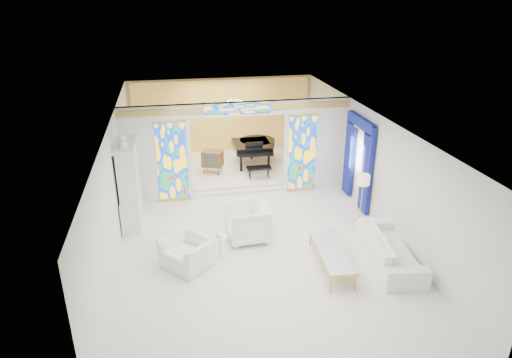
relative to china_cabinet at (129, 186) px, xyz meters
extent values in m
plane|color=white|center=(3.22, -0.60, -1.17)|extent=(12.00, 12.00, 0.00)
cube|color=white|center=(3.22, -0.60, 1.83)|extent=(7.00, 12.00, 0.02)
cube|color=silver|center=(3.22, 5.40, 0.33)|extent=(7.00, 0.02, 3.00)
cube|color=silver|center=(3.22, -6.60, 0.33)|extent=(7.00, 0.02, 3.00)
cube|color=silver|center=(-0.28, -0.60, 0.33)|extent=(0.02, 12.00, 3.00)
cube|color=silver|center=(6.72, -0.60, 0.33)|extent=(0.02, 12.00, 3.00)
cube|color=silver|center=(0.72, 1.40, 0.33)|extent=(2.00, 0.18, 3.00)
cube|color=silver|center=(5.72, 1.40, 0.33)|extent=(2.00, 0.18, 3.00)
cube|color=silver|center=(3.22, 1.40, 1.63)|extent=(3.00, 0.18, 0.40)
cube|color=silver|center=(1.72, 1.30, 0.13)|extent=(0.12, 0.06, 2.60)
cube|color=silver|center=(4.72, 1.30, 0.13)|extent=(0.12, 0.06, 2.60)
cube|color=silver|center=(3.22, 1.30, 1.48)|extent=(3.24, 0.06, 0.12)
cube|color=gold|center=(3.22, 1.30, 1.65)|extent=(7.00, 0.05, 0.18)
cube|color=gold|center=(1.19, 1.29, 0.13)|extent=(0.90, 0.04, 2.40)
cube|color=gold|center=(5.25, 1.29, 0.13)|extent=(0.90, 0.04, 2.40)
cube|color=gold|center=(3.22, 1.29, 1.65)|extent=(2.00, 0.04, 0.34)
cube|color=white|center=(3.22, 3.50, -1.08)|extent=(6.80, 3.80, 0.18)
cube|color=#EFC253|center=(3.22, 5.28, 0.33)|extent=(6.70, 0.10, 2.90)
cylinder|color=gold|center=(3.42, 3.40, 1.38)|extent=(0.48, 0.48, 0.30)
cube|color=navy|center=(6.62, -0.55, 0.18)|extent=(0.12, 0.55, 2.60)
cube|color=navy|center=(6.62, 0.75, 0.18)|extent=(0.12, 0.55, 2.60)
cube|color=navy|center=(6.62, 0.10, 1.38)|extent=(0.14, 1.70, 0.30)
cube|color=gold|center=(6.62, 0.10, 1.21)|extent=(0.12, 1.50, 0.06)
cube|color=silver|center=(0.00, 0.00, -0.72)|extent=(0.50, 1.40, 0.90)
cube|color=silver|center=(0.00, 0.00, 0.43)|extent=(0.44, 1.30, 1.40)
cube|color=white|center=(0.23, 0.00, 0.43)|extent=(0.01, 1.20, 1.30)
cube|color=silver|center=(0.00, 0.00, 1.17)|extent=(0.56, 1.46, 0.08)
cylinder|color=white|center=(0.00, -0.35, 1.29)|extent=(0.22, 0.22, 0.16)
sphere|color=white|center=(0.00, -0.35, 1.45)|extent=(0.20, 0.20, 0.20)
imported|color=white|center=(1.39, -2.38, -0.81)|extent=(1.46, 1.47, 0.72)
imported|color=white|center=(3.00, -1.44, -0.68)|extent=(1.12, 1.09, 0.98)
imported|color=white|center=(6.17, -3.14, -0.80)|extent=(1.30, 2.63, 0.74)
cylinder|color=silver|center=(2.19, -2.08, -0.65)|extent=(0.56, 0.56, 0.03)
cylinder|color=silver|center=(2.19, -2.08, -0.91)|extent=(0.09, 0.09, 0.50)
cylinder|color=silver|center=(2.19, -2.08, -1.16)|extent=(0.37, 0.37, 0.03)
imported|color=white|center=(2.19, -2.08, -0.55)|extent=(0.19, 0.19, 0.17)
cube|color=white|center=(4.71, -3.08, -0.72)|extent=(0.78, 2.13, 0.05)
cube|color=gold|center=(4.71, -3.08, -0.74)|extent=(0.82, 2.17, 0.03)
cube|color=gold|center=(4.37, -4.05, -0.95)|extent=(0.05, 0.05, 0.43)
cube|color=gold|center=(4.91, -4.09, -0.95)|extent=(0.05, 0.05, 0.43)
cube|color=gold|center=(4.52, -2.07, -0.95)|extent=(0.05, 0.05, 0.43)
cube|color=gold|center=(5.06, -2.11, -0.95)|extent=(0.05, 0.05, 0.43)
cylinder|color=gold|center=(6.28, -1.10, -1.16)|extent=(0.33, 0.33, 0.03)
cylinder|color=gold|center=(6.28, -1.10, -0.51)|extent=(0.03, 0.03, 1.31)
cylinder|color=white|center=(6.28, -1.10, 0.12)|extent=(0.46, 0.46, 0.28)
cube|color=black|center=(4.04, 3.55, -0.31)|extent=(1.30, 1.39, 0.25)
cylinder|color=black|center=(4.31, 3.86, -0.31)|extent=(1.30, 1.30, 0.25)
cube|color=black|center=(4.04, 2.74, -0.34)|extent=(1.21, 0.27, 0.09)
cube|color=silver|center=(4.04, 2.67, -0.33)|extent=(1.12, 0.09, 0.03)
cube|color=black|center=(4.04, 3.06, -0.11)|extent=(0.63, 0.03, 0.22)
cube|color=black|center=(4.04, 2.21, -0.63)|extent=(0.81, 0.32, 0.07)
cylinder|color=black|center=(3.55, 2.93, -0.71)|extent=(0.09, 0.09, 0.56)
cylinder|color=black|center=(4.53, 2.92, -0.71)|extent=(0.09, 0.09, 0.56)
cylinder|color=black|center=(4.13, 4.09, -0.71)|extent=(0.09, 0.09, 0.56)
cube|color=brown|center=(2.56, 2.98, -0.47)|extent=(0.81, 0.69, 0.55)
cube|color=#373C39|center=(2.47, 2.77, -0.44)|extent=(0.41, 0.19, 0.35)
cone|color=brown|center=(2.25, 2.94, -0.87)|extent=(0.05, 0.05, 0.24)
cone|color=brown|center=(2.74, 2.73, -0.87)|extent=(0.05, 0.05, 0.24)
cone|color=brown|center=(2.38, 3.24, -0.87)|extent=(0.05, 0.05, 0.24)
cone|color=brown|center=(2.87, 3.03, -0.87)|extent=(0.05, 0.05, 0.24)
camera|label=1|loc=(1.20, -11.77, 4.95)|focal=32.00mm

